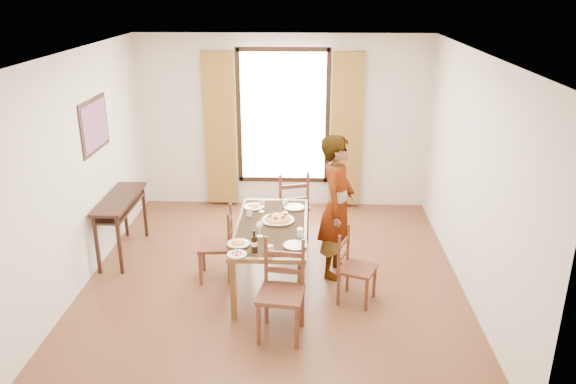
{
  "coord_description": "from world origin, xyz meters",
  "views": [
    {
      "loc": [
        0.42,
        -6.04,
        3.4
      ],
      "look_at": [
        0.16,
        0.35,
        1.0
      ],
      "focal_mm": 35.0,
      "sensor_mm": 36.0,
      "label": 1
    }
  ],
  "objects_px": {
    "dining_table": "(271,231)",
    "pasta_platter": "(278,217)",
    "console_table": "(120,206)",
    "man": "(337,207)"
  },
  "relations": [
    {
      "from": "man",
      "to": "pasta_platter",
      "type": "bearing_deg",
      "value": 119.34
    },
    {
      "from": "dining_table",
      "to": "pasta_platter",
      "type": "bearing_deg",
      "value": 59.47
    },
    {
      "from": "dining_table",
      "to": "man",
      "type": "xyz_separation_m",
      "value": [
        0.77,
        0.28,
        0.2
      ]
    },
    {
      "from": "dining_table",
      "to": "man",
      "type": "relative_size",
      "value": 0.97
    },
    {
      "from": "console_table",
      "to": "dining_table",
      "type": "height_order",
      "value": "console_table"
    },
    {
      "from": "console_table",
      "to": "pasta_platter",
      "type": "relative_size",
      "value": 3.0
    },
    {
      "from": "console_table",
      "to": "dining_table",
      "type": "bearing_deg",
      "value": -19.09
    },
    {
      "from": "man",
      "to": "pasta_platter",
      "type": "height_order",
      "value": "man"
    },
    {
      "from": "dining_table",
      "to": "pasta_platter",
      "type": "relative_size",
      "value": 4.3
    },
    {
      "from": "pasta_platter",
      "to": "dining_table",
      "type": "bearing_deg",
      "value": -120.53
    }
  ]
}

